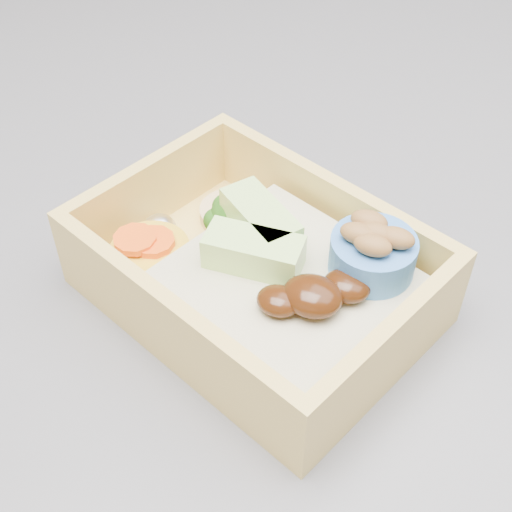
% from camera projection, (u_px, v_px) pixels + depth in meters
% --- Properties ---
extents(island, '(1.24, 0.84, 0.92)m').
position_uv_depth(island, '(352.00, 499.00, 0.79)').
color(island, brown).
rests_on(island, ground).
extents(bento_box, '(0.21, 0.18, 0.06)m').
position_uv_depth(bento_box, '(266.00, 275.00, 0.37)').
color(bento_box, '#E5C15E').
rests_on(bento_box, island).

